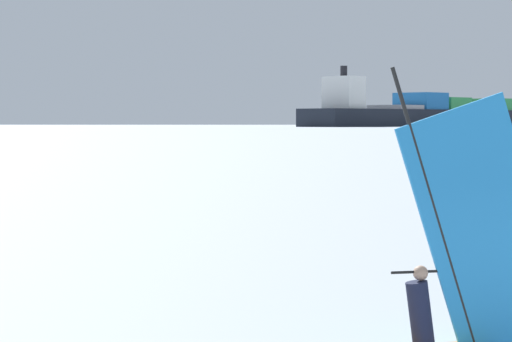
% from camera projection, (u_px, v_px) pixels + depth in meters
% --- Properties ---
extents(windsurfer, '(2.98, 3.26, 4.30)m').
position_uv_depth(windsurfer, '(445.00, 280.00, 16.43)').
color(windsurfer, orange).
rests_on(windsurfer, ground_plane).
extents(cargo_ship, '(69.56, 205.59, 34.89)m').
position_uv_depth(cargo_ship, '(425.00, 113.00, 706.12)').
color(cargo_ship, black).
rests_on(cargo_ship, ground_plane).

